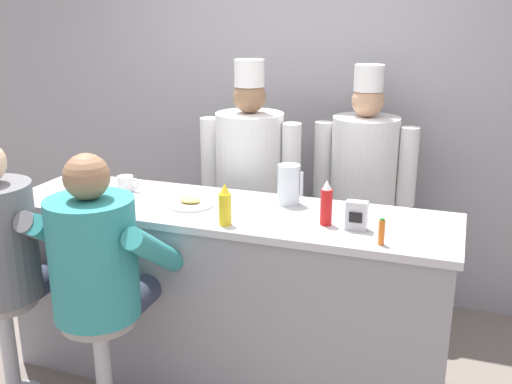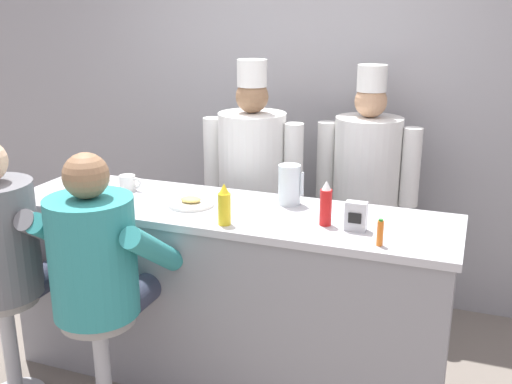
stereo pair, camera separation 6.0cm
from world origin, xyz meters
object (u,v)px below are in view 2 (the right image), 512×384
Objects in this scene: mustard_bottle_yellow at (224,206)px; diner_seated_grey at (2,246)px; ketchup_bottle_red at (326,204)px; water_pitcher_clear at (289,185)px; coffee_mug_white at (128,183)px; hot_sauce_bottle_orange at (380,233)px; cereal_bowl at (98,184)px; diner_seated_teal at (98,263)px; cook_in_whites_near at (252,182)px; napkin_dispenser_chrome at (356,216)px; breakfast_plate at (191,203)px; cook_in_whites_far at (366,185)px.

diner_seated_grey reaches higher than mustard_bottle_yellow.
water_pitcher_clear is (-0.27, 0.26, 0.00)m from ketchup_bottle_red.
ketchup_bottle_red is at bearing -7.52° from coffee_mug_white.
hot_sauce_bottle_orange is at bearing 10.55° from diner_seated_grey.
water_pitcher_clear is at bearing 136.61° from ketchup_bottle_red.
cereal_bowl is 0.10× the size of diner_seated_grey.
cereal_bowl is at bearing 124.11° from diner_seated_teal.
ketchup_bottle_red is 1.46m from cereal_bowl.
cook_in_whites_near is at bearing 77.53° from diner_seated_teal.
napkin_dispenser_chrome is at bearing -32.90° from water_pitcher_clear.
napkin_dispenser_chrome is (0.93, -0.06, 0.06)m from breakfast_plate.
water_pitcher_clear is at bearing 142.89° from hot_sauce_bottle_orange.
ketchup_bottle_red is at bearing -3.10° from breakfast_plate.
diner_seated_grey is at bearing 179.92° from diner_seated_teal.
mustard_bottle_yellow reaches higher than coffee_mug_white.
cook_in_whites_near reaches higher than hot_sauce_bottle_orange.
diner_seated_grey is (-0.34, -0.69, -0.19)m from coffee_mug_white.
water_pitcher_clear is 1.18m from cereal_bowl.
hot_sauce_bottle_orange is 0.09× the size of diner_seated_grey.
mustard_bottle_yellow is 0.12× the size of cook_in_whites_near.
hot_sauce_bottle_orange is at bearing -76.77° from cook_in_whites_far.
cook_in_whites_far reaches higher than cereal_bowl.
coffee_mug_white is at bearing -144.95° from cook_in_whites_far.
hot_sauce_bottle_orange is 0.88× the size of napkin_dispenser_chrome.
napkin_dispenser_chrome is (0.63, 0.15, -0.03)m from mustard_bottle_yellow.
diner_seated_teal reaches higher than ketchup_bottle_red.
coffee_mug_white is 0.08× the size of cook_in_whites_far.
cook_in_whites_far is at bearing 19.18° from cook_in_whites_near.
cook_in_whites_near is (0.29, 1.33, 0.08)m from diner_seated_teal.
diner_seated_teal is at bearing -111.35° from breakfast_plate.
cook_in_whites_near is at bearing 49.30° from coffee_mug_white.
hot_sauce_bottle_orange is (0.78, -0.01, -0.04)m from mustard_bottle_yellow.
hot_sauce_bottle_orange is at bearing -11.49° from breakfast_plate.
cereal_bowl is at bearing 174.38° from napkin_dispenser_chrome.
ketchup_bottle_red reaches higher than mustard_bottle_yellow.
breakfast_plate is at bearing 176.15° from napkin_dispenser_chrome.
ketchup_bottle_red is 0.90× the size of breakfast_plate.
diner_seated_grey reaches higher than ketchup_bottle_red.
diner_seated_teal is at bearing -102.47° from cook_in_whites_near.
breakfast_plate is at bearing -14.49° from coffee_mug_white.
hot_sauce_bottle_orange is 1.78m from cereal_bowl.
ketchup_bottle_red is 0.35m from hot_sauce_bottle_orange.
cook_in_whites_far is at bearing 57.45° from diner_seated_teal.
ketchup_bottle_red is 0.37m from water_pitcher_clear.
napkin_dispenser_chrome is (-0.14, 0.16, 0.01)m from hot_sauce_bottle_orange.
cook_in_whites_far reaches higher than water_pitcher_clear.
diner_seated_teal reaches higher than mustard_bottle_yellow.
cook_in_whites_far is (-0.14, 1.07, -0.15)m from napkin_dispenser_chrome.
water_pitcher_clear is (-0.57, 0.43, 0.05)m from hot_sauce_bottle_orange.
cook_in_whites_near is at bearing 84.65° from breakfast_plate.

